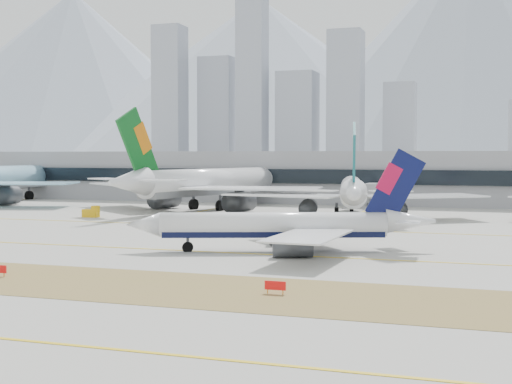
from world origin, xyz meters
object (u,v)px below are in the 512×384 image
(taxiing_airliner, at_px, (285,226))
(widebody_eva, at_px, (204,184))
(widebody_cathay, at_px, (353,193))
(terminal, at_px, (343,176))

(taxiing_airliner, bearing_deg, widebody_eva, -78.24)
(widebody_cathay, bearing_deg, terminal, 2.15)
(widebody_cathay, bearing_deg, taxiing_airliner, 169.77)
(widebody_eva, height_order, terminal, widebody_eva)
(taxiing_airliner, xyz_separation_m, terminal, (-14.56, 115.89, 3.86))
(widebody_eva, relative_size, terminal, 0.24)
(taxiing_airliner, height_order, widebody_cathay, widebody_cathay)
(widebody_eva, height_order, widebody_cathay, widebody_eva)
(widebody_cathay, relative_size, terminal, 0.20)
(taxiing_airliner, bearing_deg, widebody_cathay, -108.28)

